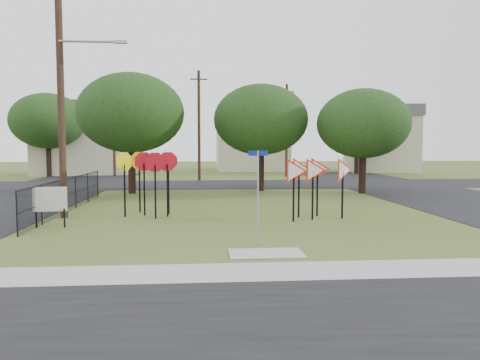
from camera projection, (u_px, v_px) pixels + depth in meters
name	position (u px, v px, depth m)	size (l,w,h in m)	color
ground	(256.00, 237.00, 15.00)	(140.00, 140.00, 0.00)	#445720
sidewalk	(277.00, 271.00, 10.82)	(30.00, 1.60, 0.02)	#9C9D94
planting_strip	(286.00, 287.00, 9.63)	(30.00, 0.80, 0.02)	#445720
street_left	(2.00, 202.00, 24.00)	(8.00, 50.00, 0.02)	black
street_right	(451.00, 198.00, 25.88)	(8.00, 50.00, 0.02)	black
street_far	(226.00, 184.00, 34.88)	(60.00, 8.00, 0.02)	black
curb_pad	(266.00, 253.00, 12.61)	(2.00, 1.20, 0.02)	#9C9D94
street_name_sign	(258.00, 191.00, 13.56)	(0.54, 0.23, 2.77)	#94989C
stop_sign_cluster	(150.00, 169.00, 19.33)	(2.44, 1.93, 2.67)	black
yield_sign_cluster	(313.00, 173.00, 18.53)	(3.11, 1.55, 2.49)	black
info_board	(50.00, 201.00, 16.54)	(1.16, 0.16, 1.46)	black
utility_pole_main	(62.00, 87.00, 18.51)	(3.55, 0.33, 10.00)	#3E291D
far_pole_a	(199.00, 125.00, 38.36)	(1.40, 0.24, 9.00)	#3E291D
far_pole_b	(287.00, 130.00, 42.98)	(1.40, 0.24, 8.50)	#3E291D
far_pole_c	(114.00, 127.00, 43.69)	(1.40, 0.24, 9.00)	#3E291D
fence_run	(69.00, 194.00, 20.56)	(0.05, 11.55, 1.50)	black
house_left	(81.00, 138.00, 47.43)	(10.58, 8.88, 7.20)	beige
house_mid	(251.00, 143.00, 54.85)	(8.40, 8.40, 6.20)	beige
house_right	(380.00, 139.00, 51.93)	(8.30, 8.30, 7.20)	beige
tree_near_left	(131.00, 113.00, 28.08)	(6.40, 6.40, 7.27)	black
tree_near_mid	(261.00, 120.00, 29.73)	(6.00, 6.00, 6.80)	black
tree_near_right	(363.00, 124.00, 28.24)	(5.60, 5.60, 6.33)	black
tree_far_left	(48.00, 121.00, 43.18)	(6.80, 6.80, 7.73)	black
tree_far_right	(357.00, 129.00, 47.58)	(6.00, 6.00, 6.80)	black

